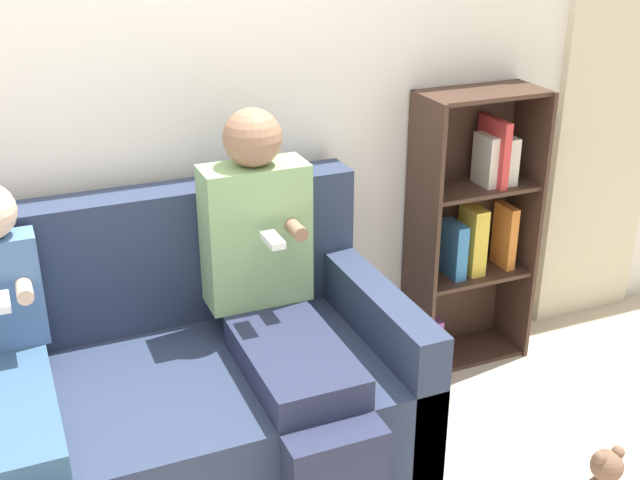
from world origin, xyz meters
TOP-DOWN VIEW (x-y plane):
  - back_wall at (0.00, 1.06)m, footprint 10.00×0.06m
  - curtain_panel at (2.18, 1.01)m, footprint 0.56×0.04m
  - couch at (-0.25, 0.57)m, footprint 2.11×0.93m
  - adult_seated at (0.37, 0.46)m, footprint 0.38×0.88m
  - child_seated at (-0.50, 0.42)m, footprint 0.26×0.89m
  - bookshelf at (1.41, 0.92)m, footprint 0.53×0.27m

SIDE VIEW (x-z plane):
  - couch at x=-0.25m, z-range -0.17..0.82m
  - child_seated at x=-0.50m, z-range 0.01..1.16m
  - bookshelf at x=1.41m, z-range 0.01..1.24m
  - adult_seated at x=0.37m, z-range 0.01..1.32m
  - curtain_panel at x=2.18m, z-range 0.00..2.15m
  - back_wall at x=0.00m, z-range 0.00..2.55m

